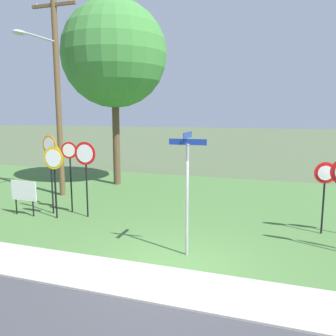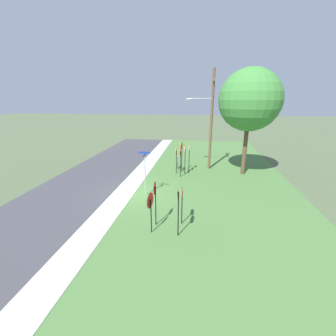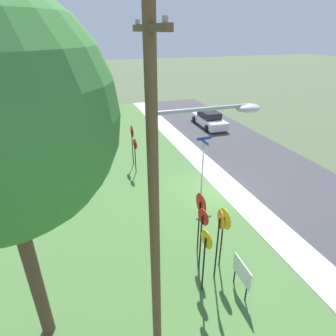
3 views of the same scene
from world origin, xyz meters
TOP-DOWN VIEW (x-y plane):
  - ground_plane at (0.00, 0.00)m, footprint 160.00×160.00m
  - road_asphalt at (0.00, -4.80)m, footprint 44.00×6.40m
  - sidewalk_strip at (0.00, -0.80)m, footprint 44.00×1.60m
  - grass_median at (0.00, 6.00)m, footprint 44.00×12.00m
  - stop_sign_near_left at (-4.08, 2.96)m, footprint 0.80×0.10m
  - stop_sign_near_right at (-4.93, 3.27)m, footprint 0.60×0.13m
  - stop_sign_far_left at (-5.50, 2.93)m, footprint 0.65×0.15m
  - stop_sign_far_center at (-5.02, 2.47)m, footprint 0.77×0.10m
  - stop_sign_far_right at (-5.87, 3.59)m, footprint 0.61×0.12m
  - yield_sign_near_left at (3.94, 2.35)m, footprint 0.71×0.10m
  - yield_sign_near_right at (4.69, 2.26)m, footprint 0.80×0.19m
  - yield_sign_far_left at (4.78, 3.64)m, footprint 0.74×0.12m
  - yield_sign_far_right at (3.63, 3.73)m, footprint 0.64×0.15m
  - street_name_post at (0.16, 0.88)m, footprint 0.96×0.82m
  - utility_pole at (-6.92, 5.36)m, footprint 2.10×2.52m
  - notice_board at (-6.32, 2.42)m, footprint 1.10×0.08m
  - oak_tree_left at (-5.73, 8.52)m, footprint 5.18×5.18m

SIDE VIEW (x-z plane):
  - ground_plane at x=0.00m, z-range 0.00..0.00m
  - road_asphalt at x=0.00m, z-range 0.00..0.01m
  - grass_median at x=0.00m, z-range 0.00..0.04m
  - sidewalk_strip at x=0.00m, z-range 0.00..0.06m
  - notice_board at x=-6.32m, z-range 0.25..1.50m
  - yield_sign_far_right at x=3.63m, z-range 0.56..2.77m
  - yield_sign_near_right at x=4.69m, z-range 0.57..2.77m
  - stop_sign_far_right at x=-5.87m, z-range 0.57..3.06m
  - stop_sign_far_center at x=-5.02m, z-range 0.62..3.12m
  - stop_sign_near_right at x=-4.93m, z-range 0.58..3.20m
  - yield_sign_near_left at x=3.94m, z-range 0.65..3.16m
  - street_name_post at x=0.16m, z-range 0.33..3.51m
  - stop_sign_near_left at x=-4.08m, z-range 0.67..3.33m
  - yield_sign_far_left at x=4.78m, z-range 0.71..3.37m
  - stop_sign_far_left at x=-5.50m, z-range 0.66..3.52m
  - utility_pole at x=-6.92m, z-range 0.39..9.55m
  - oak_tree_left at x=-5.73m, z-range 1.97..11.04m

